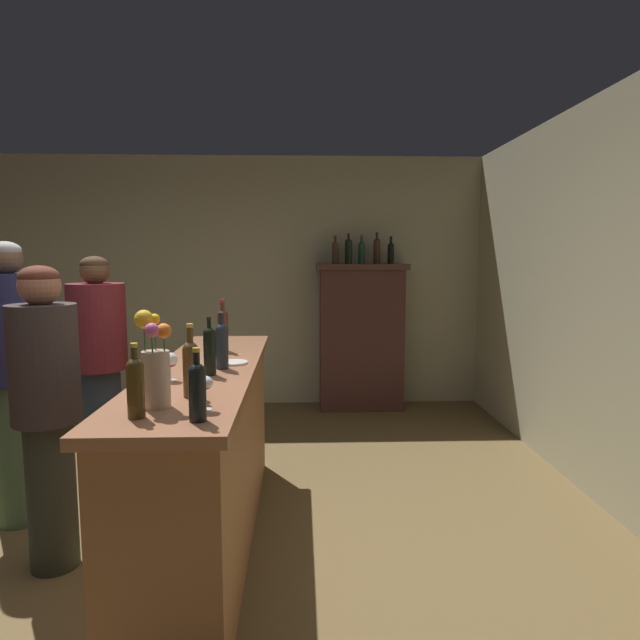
% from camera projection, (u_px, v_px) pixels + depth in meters
% --- Properties ---
extents(floor, '(8.79, 8.79, 0.00)m').
position_uv_depth(floor, '(143.00, 581.00, 2.78)').
color(floor, brown).
rests_on(floor, ground).
extents(wall_back, '(5.67, 0.12, 2.71)m').
position_uv_depth(wall_back, '(227.00, 282.00, 6.03)').
color(wall_back, '#B6B190').
rests_on(wall_back, ground).
extents(bar_counter, '(0.56, 2.38, 1.03)m').
position_uv_depth(bar_counter, '(207.00, 455.00, 3.10)').
color(bar_counter, '#98623E').
rests_on(bar_counter, ground).
extents(display_cabinet, '(0.96, 0.41, 1.56)m').
position_uv_depth(display_cabinet, '(361.00, 334.00, 5.86)').
color(display_cabinet, '#452723').
rests_on(display_cabinet, ground).
extents(wine_bottle_rose, '(0.07, 0.07, 0.29)m').
position_uv_depth(wine_bottle_rose, '(135.00, 385.00, 2.07)').
color(wine_bottle_rose, '#403314').
rests_on(wine_bottle_rose, bar_counter).
extents(wine_bottle_pinot, '(0.07, 0.07, 0.32)m').
position_uv_depth(wine_bottle_pinot, '(191.00, 366.00, 2.38)').
color(wine_bottle_pinot, '#4C3518').
rests_on(wine_bottle_pinot, bar_counter).
extents(wine_bottle_riesling, '(0.07, 0.07, 0.34)m').
position_uv_depth(wine_bottle_riesling, '(223.00, 328.00, 3.53)').
color(wine_bottle_riesling, '#4C281D').
rests_on(wine_bottle_riesling, bar_counter).
extents(wine_bottle_syrah, '(0.07, 0.07, 0.28)m').
position_uv_depth(wine_bottle_syrah, '(197.00, 389.00, 2.03)').
color(wine_bottle_syrah, black).
rests_on(wine_bottle_syrah, bar_counter).
extents(wine_bottle_merlot, '(0.06, 0.06, 0.30)m').
position_uv_depth(wine_bottle_merlot, '(210.00, 349.00, 2.81)').
color(wine_bottle_merlot, black).
rests_on(wine_bottle_merlot, bar_counter).
extents(wine_bottle_malbec, '(0.07, 0.07, 0.31)m').
position_uv_depth(wine_bottle_malbec, '(222.00, 343.00, 2.98)').
color(wine_bottle_malbec, '#212833').
rests_on(wine_bottle_malbec, bar_counter).
extents(wine_glass_front, '(0.07, 0.07, 0.14)m').
position_uv_depth(wine_glass_front, '(170.00, 361.00, 2.69)').
color(wine_glass_front, white).
rests_on(wine_glass_front, bar_counter).
extents(wine_glass_mid, '(0.07, 0.07, 0.14)m').
position_uv_depth(wine_glass_mid, '(204.00, 385.00, 2.17)').
color(wine_glass_mid, white).
rests_on(wine_glass_mid, bar_counter).
extents(flower_arrangement, '(0.15, 0.13, 0.40)m').
position_uv_depth(flower_arrangement, '(155.00, 366.00, 2.21)').
color(flower_arrangement, tan).
rests_on(flower_arrangement, bar_counter).
extents(cheese_plate, '(0.17, 0.17, 0.01)m').
position_uv_depth(cheese_plate, '(233.00, 363.00, 3.13)').
color(cheese_plate, white).
rests_on(cheese_plate, bar_counter).
extents(display_bottle_left, '(0.07, 0.07, 0.29)m').
position_uv_depth(display_bottle_left, '(335.00, 251.00, 5.74)').
color(display_bottle_left, '#3F2D18').
rests_on(display_bottle_left, display_cabinet).
extents(display_bottle_midleft, '(0.08, 0.08, 0.32)m').
position_uv_depth(display_bottle_midleft, '(348.00, 250.00, 5.75)').
color(display_bottle_midleft, black).
rests_on(display_bottle_midleft, display_cabinet).
extents(display_bottle_center, '(0.07, 0.07, 0.30)m').
position_uv_depth(display_bottle_center, '(362.00, 251.00, 5.75)').
color(display_bottle_center, '#1C3B22').
rests_on(display_bottle_center, display_cabinet).
extents(display_bottle_midright, '(0.07, 0.07, 0.33)m').
position_uv_depth(display_bottle_midright, '(377.00, 250.00, 5.76)').
color(display_bottle_midright, '#422718').
rests_on(display_bottle_midright, display_cabinet).
extents(display_bottle_right, '(0.07, 0.07, 0.29)m').
position_uv_depth(display_bottle_right, '(391.00, 252.00, 5.77)').
color(display_bottle_right, black).
rests_on(display_bottle_right, display_cabinet).
extents(patron_tall, '(0.39, 0.39, 1.64)m').
position_uv_depth(patron_tall, '(99.00, 362.00, 3.87)').
color(patron_tall, '#293545').
rests_on(patron_tall, ground).
extents(patron_by_cabinet, '(0.36, 0.36, 1.73)m').
position_uv_depth(patron_by_cabinet, '(12.00, 371.00, 3.30)').
color(patron_by_cabinet, '#4E6E4B').
rests_on(patron_by_cabinet, ground).
extents(patron_in_navy, '(0.34, 0.34, 1.59)m').
position_uv_depth(patron_in_navy, '(47.00, 404.00, 2.81)').
color(patron_in_navy, '#2E3429').
rests_on(patron_in_navy, ground).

